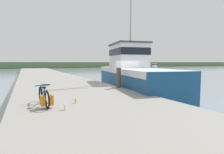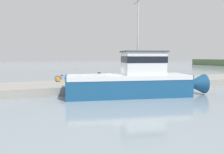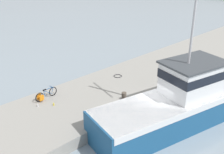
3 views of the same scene
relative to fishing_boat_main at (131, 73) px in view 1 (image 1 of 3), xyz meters
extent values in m
plane|color=#84939E|center=(-1.22, -0.79, -1.50)|extent=(320.00, 320.00, 0.00)
cube|color=gray|center=(-5.41, -0.79, -1.12)|extent=(6.22, 80.00, 0.77)
cube|color=#567047|center=(28.78, 63.22, -0.28)|extent=(180.00, 5.00, 2.44)
cube|color=navy|center=(-0.14, -0.67, -0.54)|extent=(5.14, 11.14, 1.93)
cone|color=navy|center=(1.14, 5.54, -0.54)|extent=(2.18, 2.26, 1.83)
cube|color=silver|center=(-0.14, -0.67, 0.23)|extent=(5.16, 10.94, 0.39)
cube|color=silver|center=(0.13, 0.65, 1.39)|extent=(3.08, 3.87, 1.95)
cube|color=black|center=(0.13, 0.65, 1.74)|extent=(3.14, 3.95, 0.55)
cube|color=#3D4247|center=(0.13, 0.65, 2.43)|extent=(3.32, 4.18, 0.12)
cylinder|color=#B2B2B7|center=(0.03, 0.14, 5.34)|extent=(0.14, 0.14, 5.70)
cube|color=teal|center=(32.27, 35.26, -1.08)|extent=(4.67, 3.64, 0.85)
cone|color=teal|center=(34.56, 36.63, -1.08)|extent=(1.11, 1.11, 0.81)
cube|color=white|center=(32.27, 35.26, -0.74)|extent=(4.60, 3.62, 0.17)
cube|color=white|center=(32.75, 35.55, -0.07)|extent=(1.74, 1.72, 1.17)
cube|color=black|center=(32.75, 35.55, 0.14)|extent=(1.78, 1.76, 0.33)
cube|color=#3D4247|center=(32.75, 35.55, 0.58)|extent=(1.88, 1.86, 0.12)
torus|color=black|center=(-7.22, -5.81, -0.41)|extent=(0.12, 0.65, 0.65)
torus|color=black|center=(-7.34, -4.70, -0.41)|extent=(0.12, 0.65, 0.65)
cylinder|color=navy|center=(-7.24, -5.63, -0.49)|extent=(0.07, 0.38, 0.18)
cylinder|color=navy|center=(-7.27, -5.40, -0.32)|extent=(0.05, 0.15, 0.49)
cylinder|color=navy|center=(-7.25, -5.58, -0.24)|extent=(0.09, 0.50, 0.37)
cylinder|color=navy|center=(-7.30, -5.11, -0.33)|extent=(0.11, 0.71, 0.50)
cylinder|color=navy|center=(-7.30, -5.05, -0.08)|extent=(0.10, 0.58, 0.05)
cylinder|color=navy|center=(-7.33, -4.73, -0.25)|extent=(0.05, 0.11, 0.33)
cylinder|color=navy|center=(-7.33, -4.77, -0.04)|extent=(0.44, 0.08, 0.04)
cube|color=black|center=(-7.27, -5.37, -0.05)|extent=(0.12, 0.25, 0.05)
cube|color=orange|center=(-7.37, -5.78, -0.45)|extent=(0.15, 0.33, 0.36)
cube|color=orange|center=(-7.09, -5.75, -0.45)|extent=(0.15, 0.33, 0.36)
cylinder|color=#51473D|center=(-2.56, -2.55, -0.10)|extent=(0.30, 0.30, 1.27)
torus|color=black|center=(-6.59, 0.86, -0.72)|extent=(0.65, 0.65, 0.04)
cylinder|color=silver|center=(-6.71, -6.27, -0.64)|extent=(0.07, 0.07, 0.20)
cylinder|color=yellow|center=(-6.11, -5.44, -0.64)|extent=(0.07, 0.07, 0.19)
camera|label=1|loc=(-7.90, -12.19, 0.88)|focal=28.00mm
camera|label=2|loc=(17.03, -8.97, 1.97)|focal=35.00mm
camera|label=3|loc=(8.06, -13.58, 8.51)|focal=45.00mm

